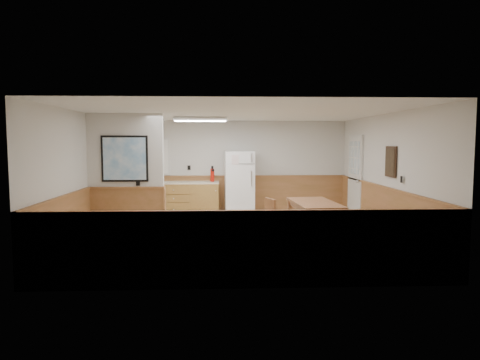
{
  "coord_description": "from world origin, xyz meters",
  "views": [
    {
      "loc": [
        -0.31,
        -8.48,
        1.92
      ],
      "look_at": [
        0.06,
        0.4,
        1.14
      ],
      "focal_mm": 32.0,
      "sensor_mm": 36.0,
      "label": 1
    }
  ],
  "objects_px": {
    "dining_table": "(315,207)",
    "dining_chair": "(275,216)",
    "refrigerator": "(239,184)",
    "fire_extinguisher": "(212,175)",
    "soap_bottle": "(154,178)",
    "dining_bench": "(376,221)"
  },
  "relations": [
    {
      "from": "dining_table",
      "to": "dining_chair",
      "type": "xyz_separation_m",
      "value": [
        -0.81,
        -0.17,
        -0.16
      ]
    },
    {
      "from": "refrigerator",
      "to": "soap_bottle",
      "type": "bearing_deg",
      "value": 175.17
    },
    {
      "from": "refrigerator",
      "to": "dining_chair",
      "type": "height_order",
      "value": "refrigerator"
    },
    {
      "from": "dining_table",
      "to": "soap_bottle",
      "type": "bearing_deg",
      "value": 137.62
    },
    {
      "from": "dining_chair",
      "to": "soap_bottle",
      "type": "xyz_separation_m",
      "value": [
        -2.8,
        3.07,
        0.5
      ]
    },
    {
      "from": "dining_table",
      "to": "soap_bottle",
      "type": "distance_m",
      "value": 4.65
    },
    {
      "from": "refrigerator",
      "to": "dining_table",
      "type": "height_order",
      "value": "refrigerator"
    },
    {
      "from": "dining_table",
      "to": "dining_chair",
      "type": "relative_size",
      "value": 1.92
    },
    {
      "from": "dining_bench",
      "to": "fire_extinguisher",
      "type": "relative_size",
      "value": 4.28
    },
    {
      "from": "dining_table",
      "to": "soap_bottle",
      "type": "relative_size",
      "value": 8.4
    },
    {
      "from": "dining_table",
      "to": "dining_chair",
      "type": "bearing_deg",
      "value": -171.9
    },
    {
      "from": "refrigerator",
      "to": "fire_extinguisher",
      "type": "height_order",
      "value": "refrigerator"
    },
    {
      "from": "fire_extinguisher",
      "to": "refrigerator",
      "type": "bearing_deg",
      "value": 8.56
    },
    {
      "from": "dining_bench",
      "to": "fire_extinguisher",
      "type": "xyz_separation_m",
      "value": [
        -3.35,
        2.81,
        0.73
      ]
    },
    {
      "from": "dining_chair",
      "to": "fire_extinguisher",
      "type": "relative_size",
      "value": 2.07
    },
    {
      "from": "refrigerator",
      "to": "dining_bench",
      "type": "xyz_separation_m",
      "value": [
        2.65,
        -2.74,
        -0.5
      ]
    },
    {
      "from": "dining_chair",
      "to": "dining_bench",
      "type": "bearing_deg",
      "value": -12.27
    },
    {
      "from": "fire_extinguisher",
      "to": "soap_bottle",
      "type": "distance_m",
      "value": 1.54
    },
    {
      "from": "fire_extinguisher",
      "to": "soap_bottle",
      "type": "xyz_separation_m",
      "value": [
        -1.53,
        0.02,
        -0.08
      ]
    },
    {
      "from": "soap_bottle",
      "to": "refrigerator",
      "type": "bearing_deg",
      "value": -2.25
    },
    {
      "from": "dining_chair",
      "to": "soap_bottle",
      "type": "distance_m",
      "value": 4.19
    },
    {
      "from": "refrigerator",
      "to": "dining_bench",
      "type": "height_order",
      "value": "refrigerator"
    }
  ]
}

